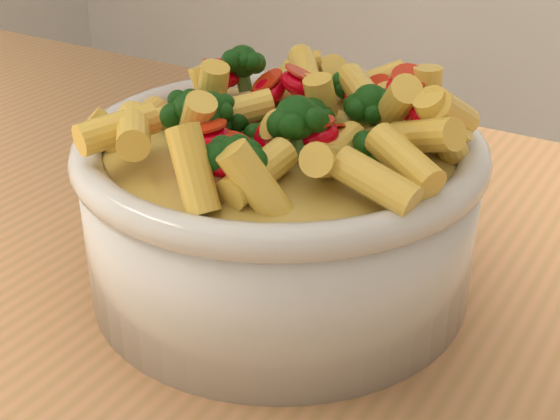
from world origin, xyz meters
The scene contains 3 objects.
table centered at (0.00, 0.00, 0.80)m, with size 1.20×0.80×0.90m.
serving_bowl centered at (0.10, 0.07, 0.95)m, with size 0.25×0.25×0.11m.
pasta_salad centered at (0.10, 0.07, 1.02)m, with size 0.20×0.20×0.04m.
Camera 1 is at (0.33, -0.30, 1.19)m, focal length 50.00 mm.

